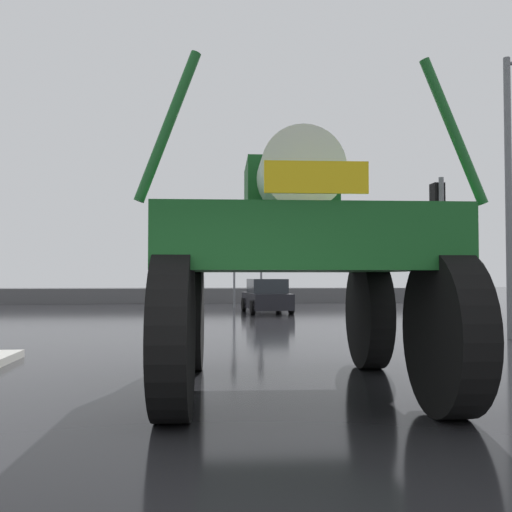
{
  "coord_description": "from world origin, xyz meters",
  "views": [
    {
      "loc": [
        -0.15,
        -3.74,
        1.66
      ],
      "look_at": [
        0.89,
        7.2,
        2.04
      ],
      "focal_mm": 40.09,
      "sensor_mm": 36.0,
      "label": 1
    }
  ],
  "objects_px": {
    "sedan_ahead": "(267,297)",
    "traffic_signal_far_left": "(234,254)",
    "traffic_signal_far_right": "(261,256)",
    "traffic_signal_near_right": "(439,225)",
    "oversize_sprayer": "(293,259)"
  },
  "relations": [
    {
      "from": "traffic_signal_far_left",
      "to": "traffic_signal_far_right",
      "type": "relative_size",
      "value": 1.04
    },
    {
      "from": "traffic_signal_near_right",
      "to": "traffic_signal_far_right",
      "type": "distance_m",
      "value": 18.01
    },
    {
      "from": "oversize_sprayer",
      "to": "traffic_signal_near_right",
      "type": "relative_size",
      "value": 1.48
    },
    {
      "from": "sedan_ahead",
      "to": "traffic_signal_near_right",
      "type": "height_order",
      "value": "traffic_signal_near_right"
    },
    {
      "from": "sedan_ahead",
      "to": "traffic_signal_far_left",
      "type": "relative_size",
      "value": 1.09
    },
    {
      "from": "oversize_sprayer",
      "to": "traffic_signal_near_right",
      "type": "bearing_deg",
      "value": -43.28
    },
    {
      "from": "oversize_sprayer",
      "to": "traffic_signal_far_left",
      "type": "bearing_deg",
      "value": 1.12
    },
    {
      "from": "traffic_signal_far_right",
      "to": "oversize_sprayer",
      "type": "bearing_deg",
      "value": -94.71
    },
    {
      "from": "sedan_ahead",
      "to": "traffic_signal_far_left",
      "type": "xyz_separation_m",
      "value": [
        -1.25,
        4.2,
        2.1
      ]
    },
    {
      "from": "traffic_signal_near_right",
      "to": "traffic_signal_far_right",
      "type": "xyz_separation_m",
      "value": [
        -2.11,
        17.88,
        -0.09
      ]
    },
    {
      "from": "oversize_sprayer",
      "to": "traffic_signal_far_right",
      "type": "distance_m",
      "value": 21.82
    },
    {
      "from": "traffic_signal_near_right",
      "to": "traffic_signal_far_left",
      "type": "distance_m",
      "value": 18.22
    },
    {
      "from": "sedan_ahead",
      "to": "traffic_signal_far_right",
      "type": "bearing_deg",
      "value": -6.41
    },
    {
      "from": "sedan_ahead",
      "to": "traffic_signal_near_right",
      "type": "bearing_deg",
      "value": -174.5
    },
    {
      "from": "sedan_ahead",
      "to": "traffic_signal_far_left",
      "type": "height_order",
      "value": "traffic_signal_far_left"
    }
  ]
}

